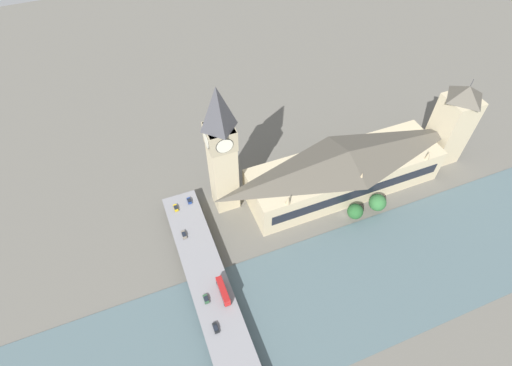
% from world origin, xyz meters
% --- Properties ---
extents(ground_plane, '(600.00, 600.00, 0.00)m').
position_xyz_m(ground_plane, '(0.00, 0.00, 0.00)').
color(ground_plane, '#605E56').
extents(river_water, '(56.76, 360.00, 0.30)m').
position_xyz_m(river_water, '(-34.38, 0.00, 0.15)').
color(river_water, '#4C6066').
rests_on(river_water, ground_plane).
extents(parliament_hall, '(28.05, 99.24, 26.29)m').
position_xyz_m(parliament_hall, '(16.79, -8.00, 13.04)').
color(parliament_hall, '#C1B28E').
rests_on(parliament_hall, ground_plane).
extents(clock_tower, '(12.66, 12.66, 70.91)m').
position_xyz_m(clock_tower, '(29.55, 51.35, 37.26)').
color(clock_tower, '#C1B28E').
rests_on(clock_tower, ground_plane).
extents(victoria_tower, '(15.77, 15.77, 51.15)m').
position_xyz_m(victoria_tower, '(16.85, -69.51, 23.58)').
color(victoria_tower, '#C1B28E').
rests_on(victoria_tower, ground_plane).
extents(road_bridge, '(145.53, 16.55, 5.78)m').
position_xyz_m(road_bridge, '(-34.38, 73.35, 4.70)').
color(road_bridge, slate).
rests_on(road_bridge, ground_plane).
extents(double_decker_bus_lead, '(11.92, 2.66, 5.01)m').
position_xyz_m(double_decker_bus_lead, '(-19.96, 69.11, 8.55)').
color(double_decker_bus_lead, red).
rests_on(double_decker_bus_lead, road_bridge).
extents(car_northbound_mid, '(4.00, 1.88, 1.36)m').
position_xyz_m(car_northbound_mid, '(-19.81, 76.52, 6.47)').
color(car_northbound_mid, '#2D5638').
rests_on(car_northbound_mid, road_bridge).
extents(car_northbound_tail, '(4.65, 1.79, 1.36)m').
position_xyz_m(car_northbound_tail, '(13.89, 76.85, 6.46)').
color(car_northbound_tail, slate).
rests_on(car_northbound_tail, road_bridge).
extents(car_southbound_lead, '(4.26, 1.80, 1.31)m').
position_xyz_m(car_southbound_lead, '(30.29, 76.55, 6.45)').
color(car_southbound_lead, gold).
rests_on(car_southbound_lead, road_bridge).
extents(car_southbound_mid, '(4.33, 1.81, 1.41)m').
position_xyz_m(car_southbound_mid, '(-32.64, 76.50, 6.50)').
color(car_southbound_mid, black).
rests_on(car_southbound_mid, road_bridge).
extents(car_southbound_tail, '(4.00, 1.81, 1.42)m').
position_xyz_m(car_southbound_tail, '(32.12, 69.27, 6.48)').
color(car_southbound_tail, navy).
rests_on(car_southbound_tail, road_bridge).
extents(tree_embankment_near, '(7.74, 7.74, 9.35)m').
position_xyz_m(tree_embankment_near, '(-3.15, -3.80, 5.47)').
color(tree_embankment_near, brown).
rests_on(tree_embankment_near, ground_plane).
extents(tree_embankment_mid, '(8.51, 8.51, 10.65)m').
position_xyz_m(tree_embankment_mid, '(-3.02, -16.29, 6.39)').
color(tree_embankment_mid, brown).
rests_on(tree_embankment_mid, ground_plane).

